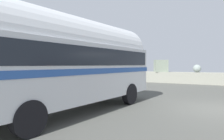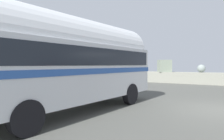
% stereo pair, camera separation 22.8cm
% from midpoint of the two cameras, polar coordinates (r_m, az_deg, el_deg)
% --- Properties ---
extents(ground, '(32.00, 26.00, 0.02)m').
position_cam_midpoint_polar(ground, '(9.42, 29.17, -10.01)').
color(ground, '#4B4B46').
extents(vintage_coach, '(3.22, 8.77, 3.70)m').
position_cam_midpoint_polar(vintage_coach, '(8.02, -10.42, 2.85)').
color(vintage_coach, black).
rests_on(vintage_coach, ground).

